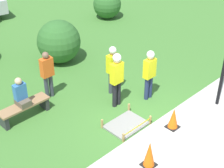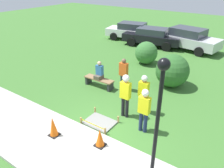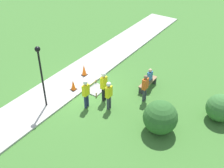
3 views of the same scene
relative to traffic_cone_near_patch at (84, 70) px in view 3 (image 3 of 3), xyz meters
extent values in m
plane|color=#3D702D|center=(1.35, 1.01, -0.47)|extent=(60.00, 60.00, 0.00)
cube|color=#ADAAA3|center=(1.35, -0.31, -0.42)|extent=(28.00, 2.65, 0.10)
cube|color=gray|center=(0.82, 1.55, -0.44)|extent=(1.14, 0.86, 0.06)
cube|color=tan|center=(0.25, 1.12, -0.32)|extent=(0.05, 0.05, 0.29)
cube|color=tan|center=(1.39, 1.12, -0.32)|extent=(0.05, 0.05, 0.29)
cube|color=tan|center=(0.25, 1.98, -0.32)|extent=(0.05, 0.05, 0.29)
cube|color=tan|center=(1.39, 1.98, -0.32)|extent=(0.05, 0.05, 0.29)
cube|color=yellow|center=(0.82, 1.12, -0.25)|extent=(1.14, 0.00, 0.04)
cube|color=black|center=(0.00, 0.00, -0.35)|extent=(0.34, 0.34, 0.02)
cone|color=orange|center=(0.00, 0.00, 0.02)|extent=(0.29, 0.29, 0.72)
cube|color=black|center=(1.64, 0.50, -0.35)|extent=(0.34, 0.34, 0.02)
cone|color=orange|center=(1.64, 0.50, -0.03)|extent=(0.29, 0.29, 0.63)
cube|color=#2D2D33|center=(-1.77, 3.99, -0.26)|extent=(0.12, 0.40, 0.41)
cube|color=#2D2D33|center=(-0.37, 3.99, -0.26)|extent=(0.12, 0.40, 0.41)
cube|color=olive|center=(-1.07, 3.99, -0.03)|extent=(1.60, 0.44, 0.06)
cube|color=brown|center=(-1.08, 3.99, 0.09)|extent=(0.34, 0.44, 0.18)
cube|color=#336BAD|center=(-1.08, 4.07, 0.43)|extent=(0.36, 0.20, 0.50)
sphere|color=tan|center=(-1.08, 4.07, 0.79)|extent=(0.21, 0.21, 0.21)
cylinder|color=navy|center=(2.31, 2.07, -0.07)|extent=(0.14, 0.14, 0.80)
cylinder|color=navy|center=(2.49, 2.07, -0.07)|extent=(0.14, 0.14, 0.80)
cube|color=yellow|center=(2.40, 2.07, 0.65)|extent=(0.40, 0.22, 0.63)
sphere|color=tan|center=(2.40, 2.07, 1.07)|extent=(0.22, 0.22, 0.22)
sphere|color=white|center=(2.40, 2.07, 1.13)|extent=(0.25, 0.25, 0.25)
cylinder|color=black|center=(1.28, 2.51, -0.04)|extent=(0.14, 0.14, 0.85)
cylinder|color=black|center=(1.46, 2.51, -0.04)|extent=(0.14, 0.14, 0.85)
cube|color=yellow|center=(1.37, 2.51, 0.72)|extent=(0.40, 0.22, 0.67)
sphere|color=tan|center=(1.37, 2.51, 1.17)|extent=(0.23, 0.23, 0.23)
sphere|color=white|center=(1.37, 2.51, 1.23)|extent=(0.26, 0.26, 0.26)
cylinder|color=#383D47|center=(1.73, 3.15, -0.08)|extent=(0.14, 0.14, 0.78)
cylinder|color=#383D47|center=(1.91, 3.15, -0.08)|extent=(0.14, 0.14, 0.78)
cube|color=yellow|center=(1.82, 3.15, 0.62)|extent=(0.40, 0.22, 0.62)
sphere|color=#A37A5B|center=(1.82, 3.15, 1.04)|extent=(0.21, 0.21, 0.21)
sphere|color=white|center=(1.82, 3.15, 1.10)|extent=(0.24, 0.24, 0.24)
cylinder|color=#383D47|center=(0.03, 4.39, -0.07)|extent=(0.14, 0.14, 0.80)
cylinder|color=#383D47|center=(0.21, 4.39, -0.07)|extent=(0.14, 0.14, 0.80)
cube|color=#E55B1E|center=(0.12, 4.39, 0.65)|extent=(0.40, 0.22, 0.63)
sphere|color=brown|center=(0.12, 4.39, 1.07)|extent=(0.22, 0.22, 0.22)
cylinder|color=black|center=(3.60, 0.23, 1.28)|extent=(0.10, 0.10, 3.29)
sphere|color=black|center=(3.60, 0.23, 3.02)|extent=(0.28, 0.28, 0.28)
sphere|color=#2D6028|center=(1.90, 6.17, 0.37)|extent=(1.67, 1.67, 1.67)
sphere|color=#387033|center=(-0.59, 8.31, 0.24)|extent=(1.42, 1.42, 1.42)
camera|label=1|loc=(-5.01, -3.82, 5.91)|focal=55.00mm
camera|label=2|loc=(5.09, -3.85, 4.68)|focal=35.00mm
camera|label=3|loc=(11.68, 9.96, 9.07)|focal=45.00mm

